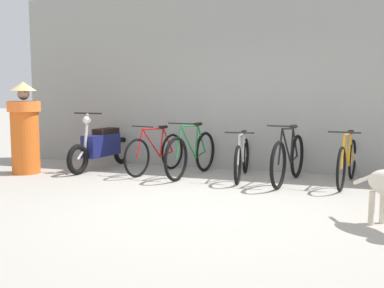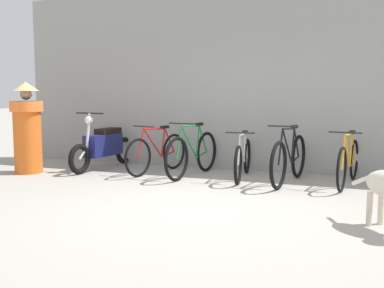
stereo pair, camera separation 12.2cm
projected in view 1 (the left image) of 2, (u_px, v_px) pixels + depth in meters
The scene contains 9 objects.
ground_plane at pixel (203, 207), 5.49m from camera, with size 60.00×60.00×0.00m, color #9E998E.
shop_wall_back at pixel (253, 79), 8.06m from camera, with size 9.45×0.20×3.31m.
bicycle_0 at pixel (156, 153), 7.85m from camera, with size 0.54×1.61×0.85m.
bicycle_1 at pixel (192, 154), 7.55m from camera, with size 0.46×1.74×0.92m.
bicycle_2 at pixel (242, 159), 7.35m from camera, with size 0.46×1.65×0.80m.
bicycle_3 at pixel (288, 159), 6.97m from camera, with size 0.46×1.77×0.92m.
bicycle_4 at pixel (347, 162), 6.82m from camera, with size 0.46×1.71×0.85m.
motorcycle at pixel (101, 146), 8.27m from camera, with size 0.58×1.87×1.06m.
person_in_robes at pixel (25, 128), 7.77m from camera, with size 0.78×0.78×1.59m.
Camera 1 is at (1.63, -5.12, 1.38)m, focal length 42.00 mm.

